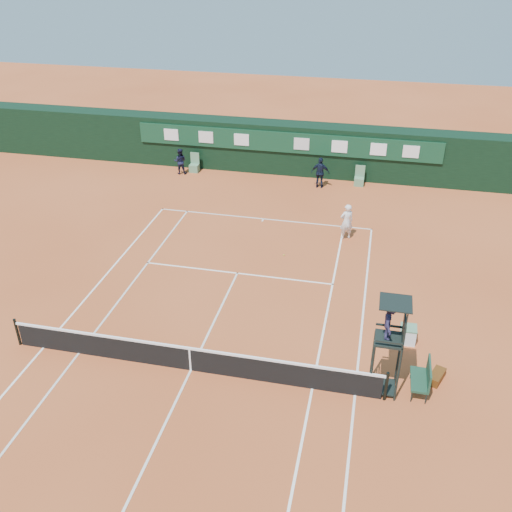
{
  "coord_description": "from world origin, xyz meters",
  "views": [
    {
      "loc": [
        5.34,
        -13.93,
        12.87
      ],
      "look_at": [
        0.92,
        6.0,
        1.2
      ],
      "focal_mm": 40.0,
      "sensor_mm": 36.0,
      "label": 1
    }
  ],
  "objects": [
    {
      "name": "cooler",
      "position": [
        7.12,
        3.15,
        0.33
      ],
      "size": [
        0.57,
        0.57,
        0.65
      ],
      "color": "white",
      "rests_on": "ground"
    },
    {
      "name": "player",
      "position": [
        4.28,
        10.66,
        0.89
      ],
      "size": [
        0.77,
        0.68,
        1.78
      ],
      "primitive_type": "imported",
      "rotation": [
        0.0,
        0.0,
        3.62
      ],
      "color": "white",
      "rests_on": "ground"
    },
    {
      "name": "tennis_net",
      "position": [
        0.0,
        0.0,
        0.51
      ],
      "size": [
        12.9,
        0.1,
        1.1
      ],
      "color": "black",
      "rests_on": "ground"
    },
    {
      "name": "linesman_chair_left",
      "position": [
        -5.5,
        17.48,
        0.32
      ],
      "size": [
        0.55,
        0.5,
        1.15
      ],
      "color": "#578661",
      "rests_on": "ground"
    },
    {
      "name": "linesman_chair_right",
      "position": [
        4.5,
        17.48,
        0.32
      ],
      "size": [
        0.55,
        0.5,
        1.15
      ],
      "color": "#58875F",
      "rests_on": "ground"
    },
    {
      "name": "tennis_ball",
      "position": [
        1.7,
        8.36,
        0.03
      ],
      "size": [
        0.06,
        0.06,
        0.06
      ],
      "primitive_type": "sphere",
      "color": "#BAD331",
      "rests_on": "ground"
    },
    {
      "name": "tennis_bag",
      "position": [
        8.05,
        1.28,
        0.15
      ],
      "size": [
        0.64,
        0.89,
        0.3
      ],
      "primitive_type": "cube",
      "rotation": [
        0.0,
        0.0,
        -0.39
      ],
      "color": "black",
      "rests_on": "ground"
    },
    {
      "name": "court_lines",
      "position": [
        0.0,
        0.0,
        0.01
      ],
      "size": [
        11.05,
        23.85,
        0.01
      ],
      "color": "silver",
      "rests_on": "ground"
    },
    {
      "name": "umpire_chair",
      "position": [
        6.3,
        0.43,
        2.46
      ],
      "size": [
        0.96,
        0.95,
        3.42
      ],
      "color": "black",
      "rests_on": "ground"
    },
    {
      "name": "ball_kid_right",
      "position": [
        2.31,
        16.65,
        0.9
      ],
      "size": [
        1.06,
        0.47,
        1.79
      ],
      "primitive_type": "imported",
      "rotation": [
        0.0,
        0.0,
        3.11
      ],
      "color": "black",
      "rests_on": "ground"
    },
    {
      "name": "ball_kid_left",
      "position": [
        -6.21,
        16.98,
        0.78
      ],
      "size": [
        0.85,
        0.71,
        1.57
      ],
      "primitive_type": "imported",
      "rotation": [
        0.0,
        0.0,
        3.31
      ],
      "color": "black",
      "rests_on": "ground"
    },
    {
      "name": "player_bench",
      "position": [
        7.54,
        0.64,
        0.6
      ],
      "size": [
        0.56,
        1.2,
        1.1
      ],
      "color": "#183D2A",
      "rests_on": "ground"
    },
    {
      "name": "ground",
      "position": [
        0.0,
        0.0,
        0.0
      ],
      "size": [
        90.0,
        90.0,
        0.0
      ],
      "primitive_type": "plane",
      "color": "#C45B2E",
      "rests_on": "ground"
    },
    {
      "name": "back_wall",
      "position": [
        0.0,
        18.74,
        1.51
      ],
      "size": [
        40.0,
        1.65,
        3.0
      ],
      "color": "black",
      "rests_on": "ground"
    }
  ]
}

